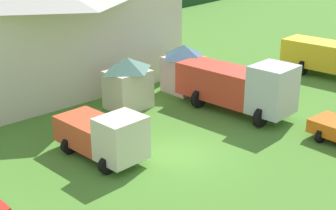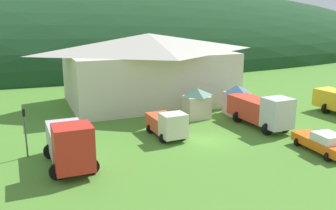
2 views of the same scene
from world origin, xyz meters
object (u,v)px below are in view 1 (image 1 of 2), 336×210
Objects in this scene: light_truck_cream at (104,135)px; tow_truck_silver at (239,85)px; play_shed_cream at (128,82)px; play_shed_pink at (184,68)px; traffic_cone_near_pickup at (333,119)px; depot_building at (21,24)px.

tow_truck_silver is at bearing 84.32° from light_truck_cream.
play_shed_pink is (4.59, -0.08, 0.01)m from play_shed_cream.
traffic_cone_near_pickup is at bearing 30.77° from tow_truck_silver.
play_shed_pink reaches higher than play_shed_cream.
light_truck_cream reaches higher than traffic_cone_near_pickup.
play_shed_cream is at bearing 127.66° from traffic_cone_near_pickup.
play_shed_cream is at bearing 129.24° from light_truck_cream.
light_truck_cream is 0.67× the size of tow_truck_silver.
light_truck_cream is 13.24m from traffic_cone_near_pickup.
depot_building reaches higher than play_shed_cream.
depot_building is 9.05m from play_shed_cream.
traffic_cone_near_pickup is (9.45, -17.77, -4.19)m from depot_building.
play_shed_cream is at bearing -143.05° from tow_truck_silver.
light_truck_cream is at bearing 158.14° from traffic_cone_near_pickup.
play_shed_pink is at bearing 111.97° from light_truck_cream.
light_truck_cream is at bearing -96.47° from tow_truck_silver.
tow_truck_silver reaches higher than play_shed_cream.
light_truck_cream is 7.81× the size of traffic_cone_near_pickup.
tow_truck_silver reaches higher than play_shed_pink.
depot_building is at bearing 165.07° from light_truck_cream.
play_shed_pink is 0.43× the size of tow_truck_silver.
tow_truck_silver is 11.71× the size of traffic_cone_near_pickup.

